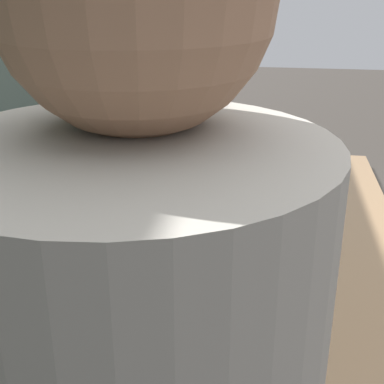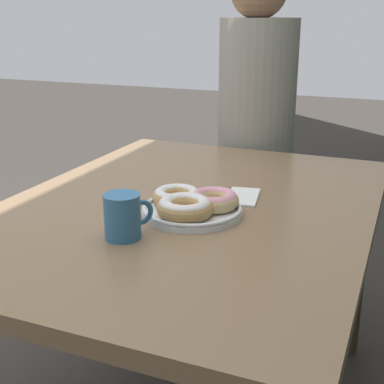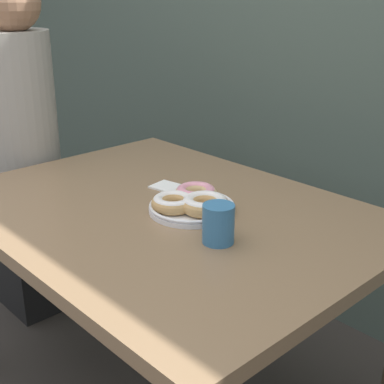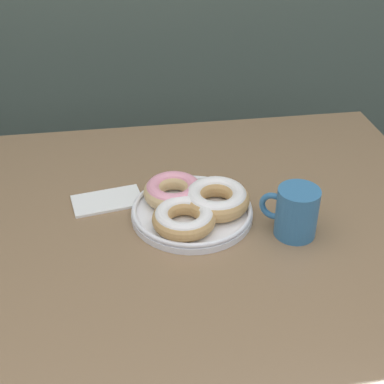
% 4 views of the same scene
% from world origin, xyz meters
% --- Properties ---
extents(dining_table, '(1.26, 0.94, 0.72)m').
position_xyz_m(dining_table, '(0.00, 0.27, 0.65)').
color(dining_table, '#846647').
rests_on(dining_table, ground_plane).
extents(donut_plate, '(0.25, 0.27, 0.06)m').
position_xyz_m(donut_plate, '(0.08, 0.31, 0.75)').
color(donut_plate, white).
rests_on(donut_plate, dining_table).
extents(coffee_mug, '(0.11, 0.09, 0.10)m').
position_xyz_m(coffee_mug, '(0.27, 0.22, 0.77)').
color(coffee_mug, teal).
rests_on(coffee_mug, dining_table).
extents(napkin, '(0.16, 0.10, 0.01)m').
position_xyz_m(napkin, '(-0.10, 0.39, 0.72)').
color(napkin, white).
rests_on(napkin, dining_table).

